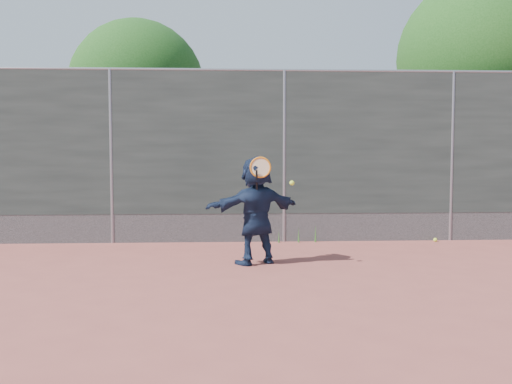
{
  "coord_description": "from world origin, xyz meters",
  "views": [
    {
      "loc": [
        -1.01,
        -6.47,
        1.58
      ],
      "look_at": [
        -0.6,
        1.52,
        1.02
      ],
      "focal_mm": 40.0,
      "sensor_mm": 36.0,
      "label": 1
    }
  ],
  "objects": [
    {
      "name": "ground",
      "position": [
        0.0,
        0.0,
        0.0
      ],
      "size": [
        80.0,
        80.0,
        0.0
      ],
      "primitive_type": "plane",
      "color": "#9E4C42",
      "rests_on": "ground"
    },
    {
      "name": "weed_clump",
      "position": [
        0.29,
        3.38,
        0.13
      ],
      "size": [
        0.68,
        0.07,
        0.3
      ],
      "color": "#387226",
      "rests_on": "ground"
    },
    {
      "name": "ball_ground",
      "position": [
        2.67,
        3.33,
        0.03
      ],
      "size": [
        0.07,
        0.07,
        0.07
      ],
      "primitive_type": "sphere",
      "color": "#D5FA37",
      "rests_on": "ground"
    },
    {
      "name": "swing_action",
      "position": [
        -0.51,
        1.32,
        1.33
      ],
      "size": [
        0.61,
        0.17,
        0.51
      ],
      "color": "orange",
      "rests_on": "ground"
    },
    {
      "name": "player",
      "position": [
        -0.6,
        1.52,
        0.76
      ],
      "size": [
        1.48,
        0.99,
        1.53
      ],
      "primitive_type": "imported",
      "rotation": [
        0.0,
        0.0,
        3.56
      ],
      "color": "#16233E",
      "rests_on": "ground"
    },
    {
      "name": "tree_right",
      "position": [
        4.68,
        5.75,
        3.49
      ],
      "size": [
        3.78,
        3.6,
        5.39
      ],
      "color": "#382314",
      "rests_on": "ground"
    },
    {
      "name": "tree_left",
      "position": [
        -2.85,
        6.55,
        2.94
      ],
      "size": [
        3.15,
        3.0,
        4.53
      ],
      "color": "#382314",
      "rests_on": "ground"
    },
    {
      "name": "fence",
      "position": [
        -0.0,
        3.5,
        1.58
      ],
      "size": [
        20.0,
        0.06,
        3.03
      ],
      "color": "#38423D",
      "rests_on": "ground"
    }
  ]
}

